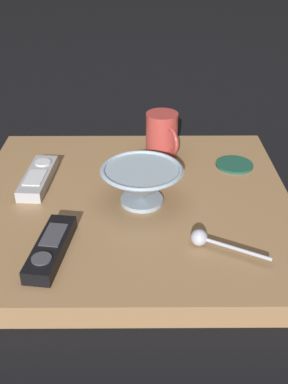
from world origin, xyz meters
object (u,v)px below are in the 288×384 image
Objects in this scene: cereal_bowl at (142,183)px; drink_coaster at (234,165)px; teaspoon at (205,239)px; tv_remote_far at (38,178)px; tv_remote_near at (51,248)px; coffee_mug at (162,135)px.

cereal_bowl is 0.25m from drink_coaster.
cereal_bowl reaches higher than teaspoon.
drink_coaster is (-0.07, 0.41, -0.01)m from tv_remote_far.
cereal_bowl is at bearing 70.61° from tv_remote_far.
teaspoon is 0.30m from drink_coaster.
tv_remote_far is at bearing -123.88° from teaspoon.
tv_remote_far is at bearing -164.38° from tv_remote_near.
drink_coaster is at bearing 160.64° from teaspoon.
tv_remote_near is 0.24m from tv_remote_far.
coffee_mug reaches higher than cereal_bowl.
teaspoon is 0.77× the size of tv_remote_near.
tv_remote_near reaches higher than drink_coaster.
tv_remote_near is (0.35, -0.19, -0.04)m from coffee_mug.
teaspoon is at bearing 9.76° from coffee_mug.
teaspoon is 0.76× the size of tv_remote_far.
coffee_mug is (-0.20, 0.05, 0.01)m from cereal_bowl.
tv_remote_near is (0.16, -0.15, -0.03)m from cereal_bowl.
coffee_mug is at bearing 151.44° from tv_remote_near.
drink_coaster is at bearing 130.85° from tv_remote_near.
coffee_mug reaches higher than drink_coaster.
teaspoon reaches higher than tv_remote_far.
tv_remote_near is (0.02, -0.25, -0.00)m from teaspoon.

